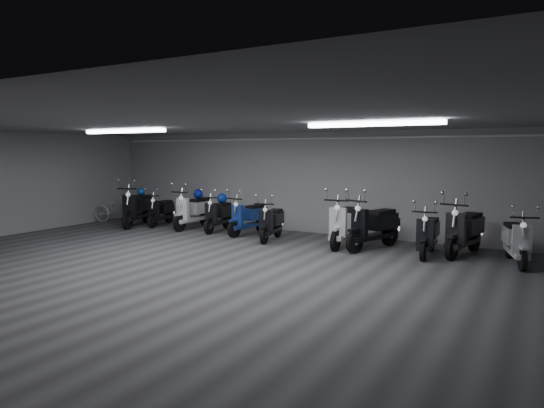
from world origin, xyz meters
The scene contains 21 objects.
floor centered at (0.00, 0.00, -0.01)m, with size 14.00×10.00×0.01m, color #38393B.
ceiling centered at (0.00, 0.00, 2.80)m, with size 14.00×10.00×0.01m, color slate.
back_wall centered at (0.00, 5.00, 1.40)m, with size 14.00×0.01×2.80m, color gray.
fluor_strip_left centered at (-3.00, 1.00, 2.74)m, with size 2.40×0.18×0.08m, color white.
fluor_strip_right centered at (3.00, 1.00, 2.74)m, with size 2.40×0.18×0.08m, color white.
conduit centered at (0.00, 4.92, 2.62)m, with size 0.05×0.05×13.60m, color white.
scooter_0 centered at (-5.13, 3.43, 0.74)m, with size 0.66×1.99×1.48m, color black, non-canonical shape.
scooter_1 centered at (-4.60, 3.87, 0.60)m, with size 0.54×1.61×1.20m, color black, non-canonical shape.
scooter_2 centered at (-3.34, 3.88, 0.70)m, with size 0.62×1.87×1.39m, color silver, non-canonical shape.
scooter_3 centered at (-2.42, 3.87, 0.63)m, with size 0.56×1.69×1.26m, color black, non-canonical shape.
scooter_4 centered at (-1.36, 3.81, 0.64)m, with size 0.57×1.72×1.28m, color navy, non-canonical shape.
scooter_5 centered at (-0.41, 3.39, 0.62)m, with size 0.55×1.65×1.23m, color black, non-canonical shape.
scooter_6 centered at (1.51, 3.59, 0.72)m, with size 0.65×1.94×1.45m, color silver, non-canonical shape.
scooter_7 centered at (2.21, 3.57, 0.73)m, with size 0.65×1.96×1.46m, color black, non-canonical shape.
scooter_8 centered at (3.48, 3.46, 0.64)m, with size 0.57×1.71×1.27m, color black, non-canonical shape.
scooter_9 centered at (4.15, 3.90, 0.73)m, with size 0.65×1.95×1.45m, color black, non-canonical shape.
bicycle centered at (-6.10, 3.50, 0.56)m, with size 0.61×1.72×1.11m, color silver.
scooter_10 centered at (5.19, 3.54, 0.64)m, with size 0.57×1.71×1.27m, color #B8B8BC, non-canonical shape.
helmet_0 centered at (-3.35, 4.14, 1.01)m, with size 0.29×0.29×0.29m, color navy.
helmet_1 centered at (-5.22, 3.69, 1.03)m, with size 0.23×0.23×0.23m, color #0E449A.
helmet_2 centered at (-2.45, 4.10, 0.92)m, with size 0.29×0.29×0.29m, color navy.
Camera 1 is at (5.67, -7.19, 2.26)m, focal length 31.91 mm.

